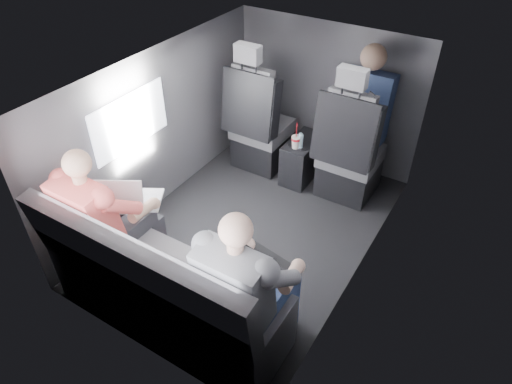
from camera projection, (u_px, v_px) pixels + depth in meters
The scene contains 19 objects.
floor at pixel (253, 229), 3.78m from camera, with size 2.60×2.60×0.00m, color black.
ceiling at pixel (252, 75), 2.95m from camera, with size 2.60×2.60×0.00m, color #B2B2AD.
panel_left at pixel (159, 130), 3.74m from camera, with size 0.02×2.60×1.35m, color #56565B.
panel_right at pixel (368, 202), 2.99m from camera, with size 0.02×2.60×1.35m, color #56565B.
panel_front at pixel (326, 95), 4.24m from camera, with size 1.80×0.02×1.35m, color #56565B.
panel_back at pixel (127, 275), 2.49m from camera, with size 1.80×0.02×1.35m, color #56565B.
side_window at pixel (131, 121), 3.39m from camera, with size 0.02×0.75×0.42m, color white.
seatbelt at pixel (346, 124), 3.55m from camera, with size 0.05×0.01×0.65m, color black.
front_seat_left at pixel (259, 129), 4.29m from camera, with size 0.52×0.58×1.26m.
front_seat_right at pixel (348, 157), 3.91m from camera, with size 0.52×0.58×1.26m.
center_console at pixel (302, 159), 4.25m from camera, with size 0.24×0.48×0.41m.
rear_bench at pixel (164, 290), 2.87m from camera, with size 1.60×0.57×0.92m.
soda_cup at pixel (296, 142), 3.99m from camera, with size 0.08×0.08×0.25m.
water_bottle at pixel (300, 141), 3.99m from camera, with size 0.05×0.05×0.15m.
laptop_white at pixel (130, 199), 3.08m from camera, with size 0.42×0.46×0.25m.
laptop_black at pixel (258, 264), 2.61m from camera, with size 0.35×0.33×0.23m.
passenger_rear_left at pixel (107, 218), 2.96m from camera, with size 0.48×0.60×1.18m.
passenger_rear_right at pixel (249, 285), 2.51m from camera, with size 0.48×0.60×1.19m.
passenger_front_right at pixel (365, 107), 3.87m from camera, with size 0.42×0.42×0.88m.
Camera 1 is at (1.49, -2.37, 2.56)m, focal length 32.00 mm.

